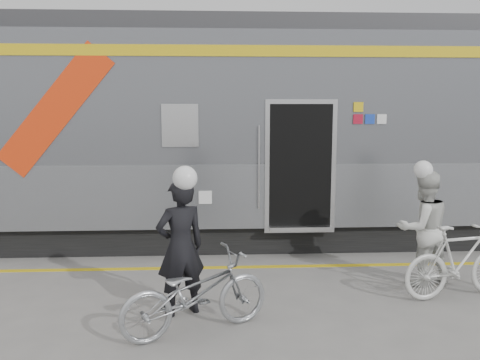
{
  "coord_description": "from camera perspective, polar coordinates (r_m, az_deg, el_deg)",
  "views": [
    {
      "loc": [
        -0.55,
        -5.69,
        2.57
      ],
      "look_at": [
        -0.17,
        1.6,
        1.5
      ],
      "focal_mm": 38.0,
      "sensor_mm": 36.0,
      "label": 1
    }
  ],
  "objects": [
    {
      "name": "ground",
      "position": [
        6.27,
        2.42,
        -15.87
      ],
      "size": [
        90.0,
        90.0,
        0.0
      ],
      "primitive_type": "plane",
      "color": "slate",
      "rests_on": "ground"
    },
    {
      "name": "train",
      "position": [
        9.93,
        -7.27,
        5.3
      ],
      "size": [
        24.0,
        3.17,
        4.1
      ],
      "color": "black",
      "rests_on": "ground"
    },
    {
      "name": "safety_strip",
      "position": [
        8.27,
        1.01,
        -9.74
      ],
      "size": [
        24.0,
        0.12,
        0.01
      ],
      "primitive_type": "cube",
      "color": "gold",
      "rests_on": "ground"
    },
    {
      "name": "man",
      "position": [
        6.32,
        -6.7,
        -7.51
      ],
      "size": [
        0.73,
        0.63,
        1.7
      ],
      "primitive_type": "imported",
      "rotation": [
        0.0,
        0.0,
        3.57
      ],
      "color": "black",
      "rests_on": "ground"
    },
    {
      "name": "bicycle_left",
      "position": [
        5.91,
        -5.0,
        -12.54
      ],
      "size": [
        1.88,
        1.31,
        0.94
      ],
      "primitive_type": "imported",
      "rotation": [
        0.0,
        0.0,
        2.0
      ],
      "color": "#A0A3A8",
      "rests_on": "ground"
    },
    {
      "name": "woman",
      "position": [
        7.78,
        19.84,
        -5.11
      ],
      "size": [
        0.91,
        0.78,
        1.66
      ],
      "primitive_type": "imported",
      "rotation": [
        0.0,
        0.0,
        3.34
      ],
      "color": "silver",
      "rests_on": "ground"
    },
    {
      "name": "bicycle_right",
      "position": [
        7.5,
        23.49,
        -8.38
      ],
      "size": [
        1.73,
        0.8,
        1.0
      ],
      "primitive_type": "imported",
      "rotation": [
        0.0,
        0.0,
        1.77
      ],
      "color": "silver",
      "rests_on": "ground"
    },
    {
      "name": "helmet_man",
      "position": [
        6.12,
        -6.86,
        1.51
      ],
      "size": [
        0.3,
        0.3,
        0.3
      ],
      "primitive_type": "sphere",
      "color": "white",
      "rests_on": "man"
    },
    {
      "name": "helmet_woman",
      "position": [
        7.62,
        20.2,
        1.93
      ],
      "size": [
        0.26,
        0.26,
        0.26
      ],
      "primitive_type": "sphere",
      "color": "white",
      "rests_on": "woman"
    }
  ]
}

